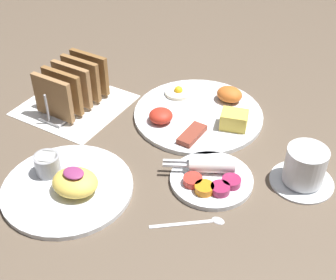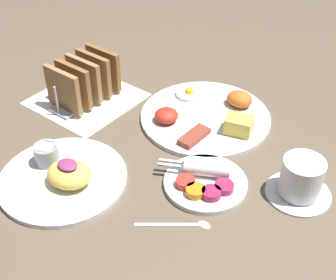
{
  "view_description": "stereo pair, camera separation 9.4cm",
  "coord_description": "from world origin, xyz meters",
  "px_view_note": "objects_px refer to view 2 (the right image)",
  "views": [
    {
      "loc": [
        0.43,
        -0.59,
        0.61
      ],
      "look_at": [
        0.05,
        0.04,
        0.03
      ],
      "focal_mm": 50.0,
      "sensor_mm": 36.0,
      "label": 1
    },
    {
      "loc": [
        0.5,
        -0.54,
        0.61
      ],
      "look_at": [
        0.05,
        0.04,
        0.03
      ],
      "focal_mm": 50.0,
      "sensor_mm": 36.0,
      "label": 2
    }
  ],
  "objects_px": {
    "toast_rack": "(84,80)",
    "coffee_cup": "(301,180)",
    "plate_breakfast": "(207,115)",
    "plate_foreground": "(63,175)",
    "plate_condiments": "(205,181)"
  },
  "relations": [
    {
      "from": "plate_condiments",
      "to": "plate_foreground",
      "type": "bearing_deg",
      "value": -144.83
    },
    {
      "from": "plate_condiments",
      "to": "toast_rack",
      "type": "relative_size",
      "value": 0.97
    },
    {
      "from": "toast_rack",
      "to": "plate_breakfast",
      "type": "bearing_deg",
      "value": 21.62
    },
    {
      "from": "toast_rack",
      "to": "coffee_cup",
      "type": "bearing_deg",
      "value": 1.55
    },
    {
      "from": "toast_rack",
      "to": "coffee_cup",
      "type": "distance_m",
      "value": 0.54
    },
    {
      "from": "plate_condiments",
      "to": "plate_foreground",
      "type": "xyz_separation_m",
      "value": [
        -0.22,
        -0.15,
        0.0
      ]
    },
    {
      "from": "plate_breakfast",
      "to": "plate_foreground",
      "type": "bearing_deg",
      "value": -107.17
    },
    {
      "from": "plate_foreground",
      "to": "toast_rack",
      "type": "relative_size",
      "value": 1.35
    },
    {
      "from": "toast_rack",
      "to": "plate_foreground",
      "type": "bearing_deg",
      "value": -53.11
    },
    {
      "from": "plate_foreground",
      "to": "coffee_cup",
      "type": "relative_size",
      "value": 2.03
    },
    {
      "from": "plate_condiments",
      "to": "coffee_cup",
      "type": "height_order",
      "value": "coffee_cup"
    },
    {
      "from": "plate_condiments",
      "to": "plate_foreground",
      "type": "distance_m",
      "value": 0.27
    },
    {
      "from": "plate_breakfast",
      "to": "plate_foreground",
      "type": "distance_m",
      "value": 0.35
    },
    {
      "from": "plate_foreground",
      "to": "plate_condiments",
      "type": "bearing_deg",
      "value": 35.17
    },
    {
      "from": "coffee_cup",
      "to": "plate_condiments",
      "type": "bearing_deg",
      "value": -149.97
    }
  ]
}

